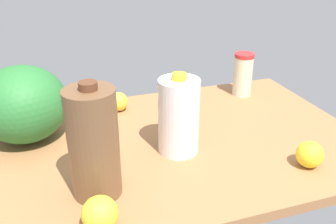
{
  "coord_description": "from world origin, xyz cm",
  "views": [
    {
      "loc": [
        31.77,
        94.41,
        60.76
      ],
      "look_at": [
        0.0,
        0.0,
        13.0
      ],
      "focal_mm": 40.0,
      "sensor_mm": 36.0,
      "label": 1
    }
  ],
  "objects_px": {
    "tumbler_cup": "(243,74)",
    "lemon_loose": "(118,102)",
    "lemon_beside_bowl": "(100,214)",
    "milk_jug": "(179,116)",
    "watermelon": "(23,104)",
    "lemon_by_jug": "(310,154)",
    "chocolate_milk_jug": "(94,144)"
  },
  "relations": [
    {
      "from": "watermelon",
      "to": "chocolate_milk_jug",
      "type": "xyz_separation_m",
      "value": [
        -0.16,
        0.34,
        0.02
      ]
    },
    {
      "from": "watermelon",
      "to": "milk_jug",
      "type": "relative_size",
      "value": 1.1
    },
    {
      "from": "milk_jug",
      "to": "lemon_loose",
      "type": "height_order",
      "value": "milk_jug"
    },
    {
      "from": "lemon_beside_bowl",
      "to": "watermelon",
      "type": "bearing_deg",
      "value": -72.45
    },
    {
      "from": "watermelon",
      "to": "lemon_by_jug",
      "type": "height_order",
      "value": "watermelon"
    },
    {
      "from": "watermelon",
      "to": "lemon_beside_bowl",
      "type": "bearing_deg",
      "value": 107.55
    },
    {
      "from": "chocolate_milk_jug",
      "to": "lemon_loose",
      "type": "height_order",
      "value": "chocolate_milk_jug"
    },
    {
      "from": "lemon_beside_bowl",
      "to": "lemon_by_jug",
      "type": "bearing_deg",
      "value": -174.13
    },
    {
      "from": "chocolate_milk_jug",
      "to": "lemon_by_jug",
      "type": "distance_m",
      "value": 0.58
    },
    {
      "from": "watermelon",
      "to": "tumbler_cup",
      "type": "height_order",
      "value": "watermelon"
    },
    {
      "from": "chocolate_milk_jug",
      "to": "lemon_loose",
      "type": "xyz_separation_m",
      "value": [
        -0.15,
        -0.45,
        -0.1
      ]
    },
    {
      "from": "chocolate_milk_jug",
      "to": "lemon_by_jug",
      "type": "bearing_deg",
      "value": 172.94
    },
    {
      "from": "lemon_loose",
      "to": "lemon_beside_bowl",
      "type": "bearing_deg",
      "value": 74.51
    },
    {
      "from": "tumbler_cup",
      "to": "lemon_beside_bowl",
      "type": "height_order",
      "value": "tumbler_cup"
    },
    {
      "from": "milk_jug",
      "to": "lemon_beside_bowl",
      "type": "relative_size",
      "value": 3.0
    },
    {
      "from": "watermelon",
      "to": "chocolate_milk_jug",
      "type": "height_order",
      "value": "chocolate_milk_jug"
    },
    {
      "from": "watermelon",
      "to": "lemon_by_jug",
      "type": "distance_m",
      "value": 0.84
    },
    {
      "from": "milk_jug",
      "to": "lemon_loose",
      "type": "bearing_deg",
      "value": -71.54
    },
    {
      "from": "milk_jug",
      "to": "tumbler_cup",
      "type": "distance_m",
      "value": 0.5
    },
    {
      "from": "watermelon",
      "to": "lemon_loose",
      "type": "bearing_deg",
      "value": -160.19
    },
    {
      "from": "lemon_loose",
      "to": "lemon_by_jug",
      "type": "xyz_separation_m",
      "value": [
        -0.42,
        0.52,
        0.0
      ]
    },
    {
      "from": "tumbler_cup",
      "to": "lemon_by_jug",
      "type": "bearing_deg",
      "value": 81.84
    },
    {
      "from": "milk_jug",
      "to": "lemon_loose",
      "type": "xyz_separation_m",
      "value": [
        0.11,
        -0.33,
        -0.08
      ]
    },
    {
      "from": "tumbler_cup",
      "to": "lemon_loose",
      "type": "distance_m",
      "value": 0.49
    },
    {
      "from": "watermelon",
      "to": "tumbler_cup",
      "type": "xyz_separation_m",
      "value": [
        -0.8,
        -0.1,
        -0.03
      ]
    },
    {
      "from": "lemon_loose",
      "to": "milk_jug",
      "type": "bearing_deg",
      "value": 108.46
    },
    {
      "from": "tumbler_cup",
      "to": "lemon_loose",
      "type": "xyz_separation_m",
      "value": [
        0.49,
        -0.01,
        -0.05
      ]
    },
    {
      "from": "tumbler_cup",
      "to": "lemon_loose",
      "type": "height_order",
      "value": "tumbler_cup"
    },
    {
      "from": "watermelon",
      "to": "lemon_by_jug",
      "type": "relative_size",
      "value": 3.58
    },
    {
      "from": "watermelon",
      "to": "milk_jug",
      "type": "xyz_separation_m",
      "value": [
        -0.42,
        0.22,
        -0.0
      ]
    },
    {
      "from": "milk_jug",
      "to": "tumbler_cup",
      "type": "bearing_deg",
      "value": -140.2
    },
    {
      "from": "tumbler_cup",
      "to": "lemon_by_jug",
      "type": "xyz_separation_m",
      "value": [
        0.07,
        0.51,
        -0.05
      ]
    }
  ]
}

